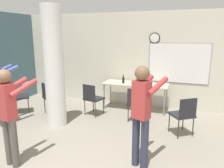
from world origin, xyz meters
name	(u,v)px	position (x,y,z in m)	size (l,w,h in m)	color
wall_back	(128,59)	(0.03, 5.06, 1.40)	(8.00, 0.15, 2.80)	beige
support_pillar	(54,68)	(-1.13, 2.82, 1.40)	(0.46, 0.46, 2.80)	white
folding_table	(135,85)	(0.39, 4.54, 0.72)	(1.85, 0.66, 0.77)	beige
bottle_on_table	(123,80)	(0.05, 4.47, 0.87)	(0.07, 0.07, 0.25)	black
chair_table_left	(92,97)	(-0.58, 3.68, 0.51)	(0.54, 0.54, 0.87)	#232328
chair_mid_room	(184,113)	(1.78, 3.23, 0.51)	(0.62, 0.62, 0.87)	#232328
chair_table_right	(137,102)	(0.65, 3.66, 0.51)	(0.46, 0.46, 0.87)	#232328
chair_by_left_wall	(18,95)	(-2.61, 3.18, 0.51)	(0.62, 0.62, 0.87)	#232328
chair_near_pillar	(50,96)	(-1.70, 3.39, 0.51)	(0.61, 0.61, 0.87)	#232328
person_playing_front	(9,110)	(-0.85, 1.14, 0.96)	(0.45, 0.67, 1.63)	#514C47
person_playing_side	(142,109)	(1.16, 1.82, 1.00)	(0.54, 0.71, 1.69)	#2D3347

